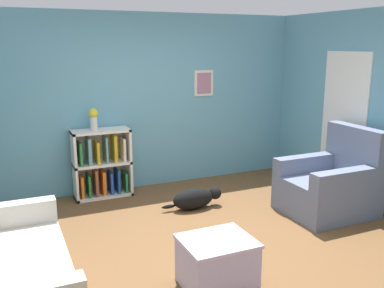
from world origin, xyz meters
name	(u,v)px	position (x,y,z in m)	size (l,w,h in m)	color
ground_plane	(207,245)	(0.00, 0.00, 0.00)	(14.00, 14.00, 0.00)	brown
wall_back	(142,102)	(0.00, 2.25, 1.30)	(5.60, 0.13, 2.60)	#609EB7
couch	(3,277)	(-2.04, -0.37, 0.30)	(0.93, 1.79, 0.82)	beige
bookshelf	(102,165)	(-0.69, 2.02, 0.46)	(0.81, 0.35, 0.98)	silver
recliner_chair	(331,185)	(1.89, 0.20, 0.37)	(1.06, 0.92, 1.11)	slate
coffee_table	(217,261)	(-0.28, -0.77, 0.24)	(0.63, 0.54, 0.46)	#ADA3CC
dog	(195,198)	(0.32, 1.02, 0.14)	(0.84, 0.25, 0.28)	black
vase	(94,118)	(-0.77, 2.01, 1.15)	(0.13, 0.13, 0.30)	silver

